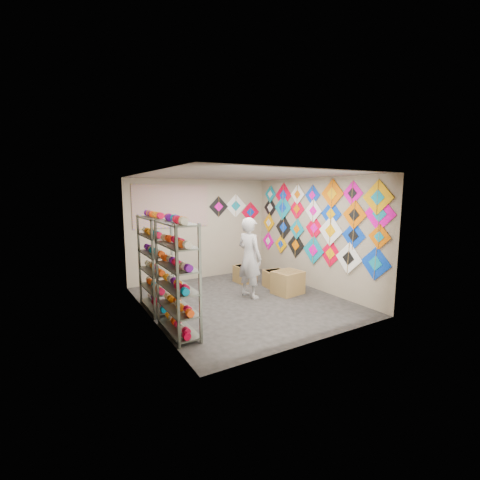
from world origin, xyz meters
TOP-DOWN VIEW (x-y plane):
  - ground at (0.00, 0.00)m, footprint 4.50×4.50m
  - room_walls at (0.00, 0.00)m, footprint 4.50×4.50m
  - shelf_rack_front at (-1.78, -0.85)m, footprint 0.40×1.10m
  - shelf_rack_back at (-1.78, 0.45)m, footprint 0.40×1.10m
  - string_spools at (-1.78, -0.20)m, footprint 0.12×2.36m
  - kite_wall_display at (1.98, -0.10)m, footprint 0.06×4.31m
  - back_wall_kites at (1.09, 2.24)m, footprint 1.65×0.02m
  - poster at (-0.80, 2.23)m, footprint 2.00×0.01m
  - shopkeeper at (0.27, 0.16)m, footprint 0.86×0.73m
  - carton_a at (1.16, -0.10)m, footprint 0.70×0.61m
  - carton_b at (1.24, 0.51)m, footprint 0.55×0.46m
  - carton_c at (0.80, 1.24)m, footprint 0.47×0.52m

SIDE VIEW (x-z plane):
  - ground at x=0.00m, z-range 0.00..0.00m
  - carton_b at x=1.24m, z-range 0.00..0.42m
  - carton_c at x=0.80m, z-range 0.00..0.44m
  - carton_a at x=1.16m, z-range 0.00..0.53m
  - shopkeeper at x=0.27m, z-range 0.00..1.81m
  - shelf_rack_front at x=-1.78m, z-range 0.00..1.90m
  - shelf_rack_back at x=-1.78m, z-range 0.00..1.90m
  - string_spools at x=-1.78m, z-range 0.99..1.11m
  - kite_wall_display at x=1.98m, z-range 0.60..2.66m
  - room_walls at x=0.00m, z-range -0.61..3.89m
  - back_wall_kites at x=1.09m, z-range 1.48..2.33m
  - poster at x=-0.80m, z-range 1.45..2.55m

